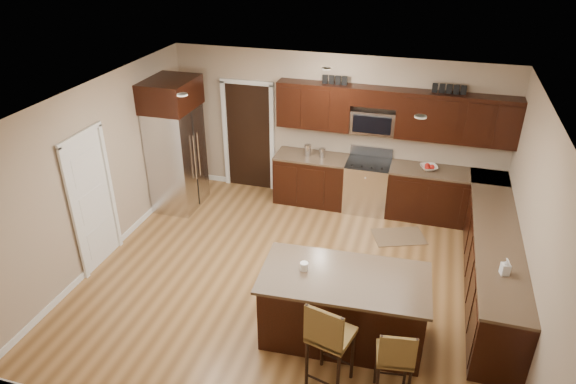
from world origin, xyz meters
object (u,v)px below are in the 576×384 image
(range, at_px, (367,185))
(island, at_px, (343,309))
(stool_mid, at_px, (328,337))
(stool_right, at_px, (395,358))
(refrigerator, at_px, (176,144))

(range, relative_size, island, 0.53)
(range, height_order, stool_mid, stool_mid)
(stool_right, xyz_separation_m, refrigerator, (-4.20, 3.39, 0.57))
(island, height_order, stool_mid, stool_mid)
(range, height_order, refrigerator, refrigerator)
(stool_right, bearing_deg, refrigerator, 132.78)
(refrigerator, bearing_deg, stool_mid, -44.23)
(island, xyz_separation_m, refrigerator, (-3.50, 2.55, 0.77))
(island, distance_m, refrigerator, 4.40)
(island, height_order, stool_right, stool_right)
(range, xyz_separation_m, stool_mid, (0.19, -4.18, 0.27))
(stool_right, bearing_deg, island, 121.62)
(stool_mid, height_order, refrigerator, refrigerator)
(range, relative_size, refrigerator, 0.47)
(island, xyz_separation_m, stool_right, (0.70, -0.84, 0.20))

